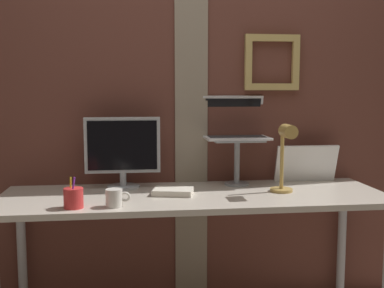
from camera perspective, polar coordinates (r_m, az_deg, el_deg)
brick_wall_back at (r=2.79m, az=-0.04°, el=6.42°), size 3.02×0.16×2.52m
desk at (r=2.48m, az=0.29°, el=-7.64°), size 2.00×0.65×0.73m
monitor at (r=2.61m, az=-8.40°, el=-0.56°), size 0.41×0.18×0.39m
laptop_stand at (r=2.68m, az=5.46°, el=-1.25°), size 0.28×0.22×0.26m
laptop at (r=2.74m, az=5.16°, el=2.21°), size 0.36×0.29×0.24m
whiteboard_panel at (r=2.84m, az=13.66°, el=-2.32°), size 0.37×0.08×0.22m
desk_lamp at (r=2.48m, az=11.23°, el=-0.81°), size 0.12×0.20×0.36m
pen_cup at (r=2.23m, az=-14.15°, el=-6.35°), size 0.09×0.09×0.15m
coffee_mug at (r=2.22m, az=-9.34°, el=-6.45°), size 0.11×0.08×0.08m
paper_clutter_stack at (r=2.45m, az=-2.31°, el=-5.77°), size 0.23×0.18×0.03m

